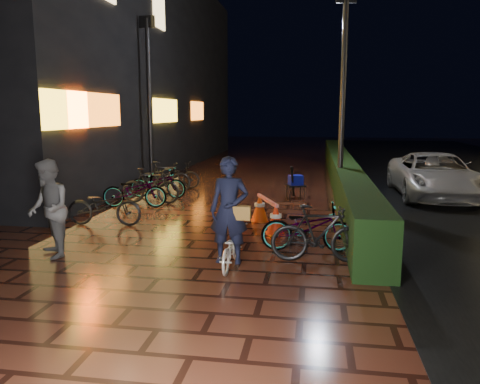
% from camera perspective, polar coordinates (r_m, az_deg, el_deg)
% --- Properties ---
extents(ground, '(80.00, 80.00, 0.00)m').
position_cam_1_polar(ground, '(9.51, -5.57, -5.87)').
color(ground, '#381911').
rests_on(ground, ground).
extents(hedge, '(0.70, 20.00, 1.00)m').
position_cam_1_polar(hedge, '(17.00, 12.25, 2.59)').
color(hedge, black).
rests_on(hedge, ground).
extents(bystander_person, '(1.05, 1.08, 1.75)m').
position_cam_1_polar(bystander_person, '(8.84, -22.31, -1.92)').
color(bystander_person, '#59595C').
rests_on(bystander_person, ground).
extents(van, '(2.21, 4.75, 1.32)m').
position_cam_1_polar(van, '(15.29, 22.63, 1.90)').
color(van, '#AFAEB3').
rests_on(van, ground).
extents(storefront_block, '(12.09, 22.00, 9.00)m').
position_cam_1_polar(storefront_block, '(23.63, -21.69, 13.80)').
color(storefront_block, black).
rests_on(storefront_block, ground).
extents(lamp_post_hedge, '(0.56, 0.19, 5.82)m').
position_cam_1_polar(lamp_post_hedge, '(13.53, 12.45, 12.27)').
color(lamp_post_hedge, black).
rests_on(lamp_post_hedge, ground).
extents(lamp_post_sf, '(0.54, 0.17, 5.63)m').
position_cam_1_polar(lamp_post_sf, '(16.21, -11.00, 11.50)').
color(lamp_post_sf, black).
rests_on(lamp_post_sf, ground).
extents(cyclist, '(0.67, 1.30, 1.86)m').
position_cam_1_polar(cyclist, '(7.64, -1.24, -4.35)').
color(cyclist, white).
rests_on(cyclist, ground).
extents(traffic_barrier, '(0.94, 1.59, 0.65)m').
position_cam_1_polar(traffic_barrier, '(10.44, 3.34, -2.58)').
color(traffic_barrier, red).
rests_on(traffic_barrier, ground).
extents(cart_assembly, '(0.65, 0.70, 1.00)m').
position_cam_1_polar(cart_assembly, '(13.99, 6.77, 1.30)').
color(cart_assembly, black).
rests_on(cart_assembly, ground).
extents(parked_bikes_storefront, '(1.96, 6.04, 1.00)m').
position_cam_1_polar(parked_bikes_storefront, '(13.72, -10.89, 0.82)').
color(parked_bikes_storefront, black).
rests_on(parked_bikes_storefront, ground).
extents(parked_bikes_hedge, '(1.93, 1.26, 1.00)m').
position_cam_1_polar(parked_bikes_hedge, '(8.44, 8.88, -4.62)').
color(parked_bikes_hedge, black).
rests_on(parked_bikes_hedge, ground).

